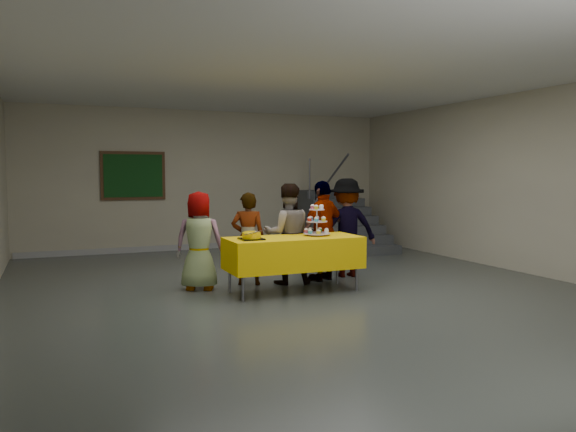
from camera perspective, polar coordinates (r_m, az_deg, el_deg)
name	(u,v)px	position (r m, az deg, el deg)	size (l,w,h in m)	color
room_shell	(306,138)	(7.70, 1.87, 7.90)	(10.00, 10.04, 3.02)	#4C514C
bake_table	(294,252)	(7.82, 0.57, -3.71)	(1.88, 0.78, 0.77)	#595960
cupcake_stand	(317,224)	(7.99, 2.94, -0.80)	(0.38, 0.38, 0.44)	silver
bear_cake	(251,235)	(7.52, -3.74, -1.96)	(0.32, 0.36, 0.12)	black
schoolchild_a	(199,241)	(8.06, -9.00, -2.49)	(0.68, 0.45, 1.40)	slate
schoolchild_b	(248,239)	(8.34, -4.08, -2.30)	(0.50, 0.33, 1.38)	slate
schoolchild_c	(287,234)	(8.37, -0.05, -1.83)	(0.73, 0.57, 1.50)	slate
schoolchild_d	(323,231)	(8.65, 3.62, -1.50)	(0.90, 0.38, 1.54)	slate
schoolchild_e	(346,228)	(9.02, 5.96, -1.18)	(1.02, 0.58, 1.57)	slate
staircase	(339,225)	(12.62, 5.18, -0.94)	(1.30, 2.40, 2.04)	#424447
noticeboard	(133,176)	(12.03, -15.44, 3.96)	(1.30, 0.05, 1.00)	#472B16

